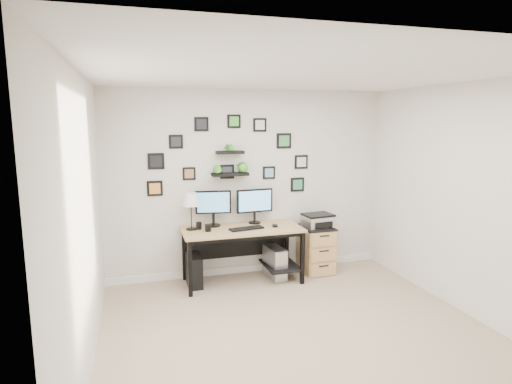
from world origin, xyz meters
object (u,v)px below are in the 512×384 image
object	(u,v)px
mug	(208,228)
printer	(318,220)
table_lamp	(191,200)
file_cabinet	(316,249)
desk	(244,236)
pc_tower_black	(194,270)
pc_tower_grey	(275,263)
monitor_right	(255,203)
monitor_left	(213,206)

from	to	relation	value
mug	printer	bearing A→B (deg)	3.88
table_lamp	file_cabinet	xyz separation A→B (m)	(1.79, -0.04, -0.81)
desk	pc_tower_black	bearing A→B (deg)	178.26
mug	printer	world-z (taller)	printer
table_lamp	pc_tower_black	distance (m)	0.94
mug	printer	size ratio (longest dim) A/B	0.21
desk	printer	distance (m)	1.12
table_lamp	desk	bearing A→B (deg)	-7.80
pc_tower_grey	monitor_right	bearing A→B (deg)	139.28
monitor_right	printer	size ratio (longest dim) A/B	1.19
monitor_left	pc_tower_black	distance (m)	0.90
desk	mug	bearing A→B (deg)	-173.07
pc_tower_grey	file_cabinet	world-z (taller)	file_cabinet
monitor_right	printer	xyz separation A→B (m)	(0.90, -0.14, -0.28)
monitor_left	file_cabinet	size ratio (longest dim) A/B	0.74
table_lamp	mug	size ratio (longest dim) A/B	5.32
monitor_left	pc_tower_grey	size ratio (longest dim) A/B	1.08
monitor_right	file_cabinet	bearing A→B (deg)	-8.42
file_cabinet	printer	bearing A→B (deg)	-35.53
monitor_right	printer	bearing A→B (deg)	-8.91
monitor_left	monitor_right	world-z (taller)	monitor_left
pc_tower_black	monitor_right	bearing A→B (deg)	11.27
desk	printer	world-z (taller)	printer
mug	pc_tower_grey	distance (m)	1.11
pc_tower_black	table_lamp	bearing A→B (deg)	96.58
mug	file_cabinet	distance (m)	1.67
pc_tower_grey	pc_tower_black	bearing A→B (deg)	178.32
table_lamp	pc_tower_grey	world-z (taller)	table_lamp
pc_tower_grey	monitor_left	bearing A→B (deg)	166.53
monitor_right	file_cabinet	xyz separation A→B (m)	(0.89, -0.13, -0.70)
table_lamp	monitor_right	bearing A→B (deg)	6.00
pc_tower_black	file_cabinet	xyz separation A→B (m)	(1.78, 0.04, 0.13)
monitor_right	table_lamp	size ratio (longest dim) A/B	1.08
monitor_left	pc_tower_grey	world-z (taller)	monitor_left
mug	file_cabinet	xyz separation A→B (m)	(1.60, 0.12, -0.46)
table_lamp	pc_tower_grey	size ratio (longest dim) A/B	1.07
printer	monitor_left	bearing A→B (deg)	174.77
file_cabinet	printer	distance (m)	0.43
monitor_right	mug	size ratio (longest dim) A/B	5.72
desk	monitor_right	size ratio (longest dim) A/B	3.05
table_lamp	printer	world-z (taller)	table_lamp
desk	monitor_left	xyz separation A→B (m)	(-0.38, 0.18, 0.41)
monitor_right	table_lamp	bearing A→B (deg)	-174.00
desk	file_cabinet	bearing A→B (deg)	3.04
monitor_right	file_cabinet	distance (m)	1.14
monitor_right	file_cabinet	size ratio (longest dim) A/B	0.78
monitor_right	pc_tower_black	xyz separation A→B (m)	(-0.89, -0.17, -0.83)
desk	mug	size ratio (longest dim) A/B	17.44
table_lamp	mug	xyz separation A→B (m)	(0.19, -0.16, -0.35)
pc_tower_black	pc_tower_grey	world-z (taller)	pc_tower_grey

